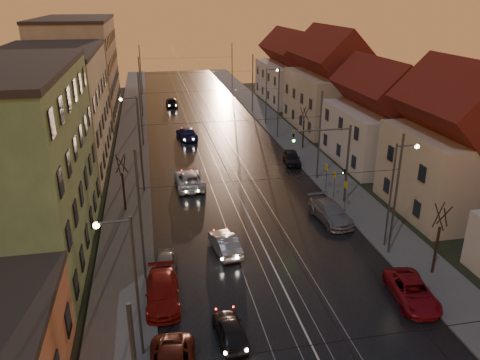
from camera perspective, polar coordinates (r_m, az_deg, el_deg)
ground at (r=26.00m, az=9.48°, el=-20.72°), size 160.00×160.00×0.00m
road at (r=60.81m, az=-3.55°, el=4.96°), size 16.00×120.00×0.04m
sidewalk_left at (r=60.36m, az=-13.02°, el=4.37°), size 4.00×120.00×0.15m
sidewalk_right at (r=62.83m, az=5.56°, el=5.50°), size 4.00×120.00×0.15m
tram_rail_0 at (r=60.56m, az=-5.62°, el=4.86°), size 0.06×120.00×0.03m
tram_rail_1 at (r=60.71m, az=-4.27°, el=4.95°), size 0.06×120.00×0.03m
tram_rail_2 at (r=60.90m, az=-2.83°, el=5.04°), size 0.06×120.00×0.03m
tram_rail_3 at (r=61.11m, az=-1.50°, el=5.12°), size 0.06×120.00×0.03m
apartment_left_1 at (r=35.02m, az=-26.97°, el=1.07°), size 10.00×18.00×13.00m
apartment_left_2 at (r=53.93m, az=-21.70°, el=7.89°), size 10.00×20.00×12.00m
apartment_left_3 at (r=77.13m, az=-18.93°, el=12.73°), size 10.00×24.00×14.00m
house_right_1 at (r=42.68m, az=24.65°, el=3.35°), size 8.67×10.20×10.80m
house_right_2 at (r=53.51m, az=16.69°, el=6.91°), size 9.18×12.24×9.20m
house_right_3 at (r=66.58m, az=10.89°, el=11.20°), size 9.18×14.28×11.50m
house_right_4 at (r=83.45m, az=6.25°, el=12.97°), size 9.18×16.32×10.00m
catenary_pole_l_1 at (r=29.73m, az=-12.03°, el=-4.59°), size 0.16×0.16×9.00m
catenary_pole_r_1 at (r=33.84m, az=18.44°, el=-1.95°), size 0.16×0.16×9.00m
catenary_pole_l_2 at (r=43.73m, az=-12.02°, el=3.98°), size 0.16×0.16×9.00m
catenary_pole_r_2 at (r=46.62m, az=9.66°, el=5.25°), size 0.16×0.16×9.00m
catenary_pole_l_3 at (r=58.23m, az=-12.02°, el=8.34°), size 0.16×0.16×9.00m
catenary_pole_r_3 at (r=60.43m, az=4.69°, el=9.21°), size 0.16×0.16×9.00m
catenary_pole_l_4 at (r=72.93m, az=-12.01°, el=10.96°), size 0.16×0.16×9.00m
catenary_pole_r_4 at (r=74.70m, az=1.54°, el=11.66°), size 0.16×0.16×9.00m
catenary_pole_l_5 at (r=90.71m, az=-12.01°, el=12.97°), size 0.16×0.16×9.00m
catenary_pole_r_5 at (r=92.14m, az=-0.97°, el=13.55°), size 0.16×0.16×9.00m
street_lamp_0 at (r=23.44m, az=-13.36°, el=-11.27°), size 1.75×0.32×8.00m
street_lamp_1 at (r=34.74m, az=18.46°, el=-0.65°), size 1.75×0.32×8.00m
street_lamp_2 at (r=49.41m, az=-12.64°, el=6.42°), size 1.75×0.32×8.00m
street_lamp_3 at (r=67.11m, az=3.49°, el=10.82°), size 1.75×0.32×8.00m
traffic_light_mast at (r=41.07m, az=11.76°, el=2.99°), size 5.30×0.32×7.20m
bare_tree_0 at (r=40.69m, az=-14.05°, el=-0.55°), size 1.09×1.09×5.11m
bare_tree_1 at (r=33.23m, az=22.93°, el=-6.90°), size 1.09×1.09×5.11m
bare_tree_2 at (r=56.81m, az=7.75°, el=6.19°), size 1.09×1.09×5.11m
driving_car_0 at (r=26.42m, az=-1.22°, el=-17.81°), size 1.70×3.69×1.23m
driving_car_1 at (r=34.07m, az=-1.87°, el=-7.73°), size 2.03×4.41×1.40m
driving_car_2 at (r=45.52m, az=-6.21°, el=0.06°), size 2.75×5.64×1.54m
driving_car_3 at (r=61.16m, az=-6.48°, el=5.68°), size 2.74×5.44×1.52m
driving_car_4 at (r=80.01m, az=-8.32°, el=9.39°), size 1.88×4.58×1.56m
parked_left_2 at (r=29.35m, az=-9.45°, el=-13.34°), size 2.11×4.97×1.43m
parked_left_3 at (r=31.91m, az=-9.13°, el=-10.35°), size 1.80×3.88×1.29m
parked_right_0 at (r=30.95m, az=20.24°, el=-12.61°), size 2.82×5.03×1.33m
parked_right_1 at (r=39.28m, az=10.97°, el=-3.84°), size 2.66×5.50×1.54m
parked_right_2 at (r=51.94m, az=6.34°, el=2.72°), size 2.20×4.29×1.40m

